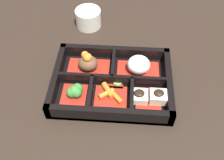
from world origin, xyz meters
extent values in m
plane|color=black|center=(0.00, 0.00, 0.00)|extent=(3.00, 3.00, 0.00)
cube|color=black|center=(0.00, 0.00, 0.01)|extent=(0.28, 0.21, 0.01)
cube|color=black|center=(0.00, -0.10, 0.02)|extent=(0.28, 0.01, 0.04)
cube|color=black|center=(0.00, 0.10, 0.02)|extent=(0.28, 0.01, 0.04)
cube|color=black|center=(-0.13, 0.00, 0.02)|extent=(0.01, 0.21, 0.04)
cube|color=black|center=(0.13, 0.00, 0.02)|extent=(0.01, 0.21, 0.04)
cube|color=black|center=(0.00, 0.00, 0.02)|extent=(0.26, 0.01, 0.04)
cube|color=black|center=(-0.05, -0.04, 0.02)|extent=(0.01, 0.09, 0.04)
cube|color=black|center=(0.05, -0.04, 0.02)|extent=(0.01, 0.09, 0.04)
cube|color=black|center=(0.00, 0.04, 0.02)|extent=(0.01, 0.09, 0.04)
cube|color=maroon|center=(-0.06, 0.04, 0.01)|extent=(0.11, 0.07, 0.01)
ellipsoid|color=brown|center=(-0.06, 0.04, 0.03)|extent=(0.05, 0.04, 0.04)
sphere|color=orange|center=(-0.07, 0.05, 0.05)|extent=(0.02, 0.02, 0.02)
sphere|color=orange|center=(-0.06, 0.04, 0.06)|extent=(0.02, 0.02, 0.02)
cube|color=maroon|center=(0.06, 0.04, 0.01)|extent=(0.11, 0.07, 0.01)
ellipsoid|color=silver|center=(0.06, 0.04, 0.04)|extent=(0.06, 0.05, 0.04)
cube|color=maroon|center=(-0.09, -0.04, 0.01)|extent=(0.06, 0.07, 0.01)
sphere|color=#387A33|center=(-0.08, -0.04, 0.03)|extent=(0.03, 0.03, 0.03)
sphere|color=#387A33|center=(-0.08, -0.03, 0.03)|extent=(0.03, 0.03, 0.03)
sphere|color=#387A33|center=(-0.09, -0.05, 0.03)|extent=(0.03, 0.03, 0.03)
sphere|color=#387A33|center=(-0.08, -0.04, 0.03)|extent=(0.03, 0.03, 0.03)
cube|color=maroon|center=(0.00, -0.04, 0.01)|extent=(0.07, 0.07, 0.01)
cylinder|color=orange|center=(-0.01, -0.04, 0.02)|extent=(0.04, 0.03, 0.01)
cylinder|color=orange|center=(0.01, -0.05, 0.02)|extent=(0.03, 0.03, 0.01)
cylinder|color=orange|center=(-0.01, -0.03, 0.02)|extent=(0.03, 0.04, 0.01)
cube|color=maroon|center=(0.09, -0.04, 0.01)|extent=(0.06, 0.07, 0.01)
cube|color=beige|center=(0.06, -0.04, 0.02)|extent=(0.04, 0.04, 0.02)
ellipsoid|color=black|center=(0.06, -0.04, 0.04)|extent=(0.02, 0.02, 0.01)
cube|color=beige|center=(0.11, -0.04, 0.03)|extent=(0.04, 0.03, 0.02)
ellipsoid|color=black|center=(0.11, -0.04, 0.04)|extent=(0.02, 0.02, 0.01)
cube|color=maroon|center=(0.01, 0.00, 0.01)|extent=(0.04, 0.03, 0.01)
cylinder|color=#75A84C|center=(0.01, 0.00, 0.02)|extent=(0.02, 0.02, 0.01)
cylinder|color=#75A84C|center=(0.01, 0.01, 0.02)|extent=(0.02, 0.02, 0.01)
cylinder|color=beige|center=(-0.09, 0.23, 0.03)|extent=(0.07, 0.07, 0.05)
cylinder|color=#597A38|center=(-0.09, 0.23, 0.05)|extent=(0.06, 0.06, 0.01)
camera|label=1|loc=(0.03, -0.40, 0.51)|focal=42.00mm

